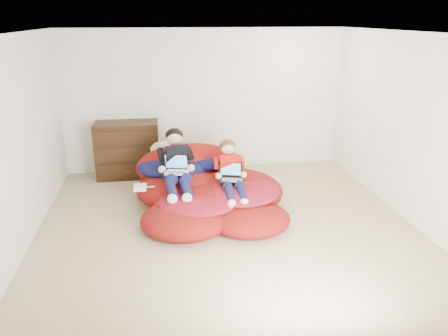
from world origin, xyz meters
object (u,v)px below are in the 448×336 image
Objects in this scene: beanbag_pile at (206,190)px; laptop_black at (231,175)px; younger_boy at (230,170)px; dresser at (128,150)px; laptop_white at (177,168)px; older_boy at (176,161)px.

beanbag_pile is 0.52m from laptop_black.
beanbag_pile is 0.53m from younger_boy.
dresser is 2.84× the size of laptop_white.
older_boy is at bearing 160.71° from younger_boy.
older_boy is (-0.42, 0.09, 0.44)m from beanbag_pile.
dresser is 0.46× the size of beanbag_pile.
dresser is 1.71m from laptop_white.
beanbag_pile is at bearing 153.46° from younger_boy.
younger_boy is 2.72× the size of laptop_white.
younger_boy is 2.79× the size of laptop_black.
beanbag_pile is 2.25× the size of younger_boy.
laptop_black is at bearing -17.18° from laptop_white.
younger_boy is 0.09m from laptop_black.
laptop_white is (-0.75, 0.16, 0.02)m from younger_boy.
beanbag_pile is 6.27× the size of laptop_black.
laptop_black is (-0.00, -0.07, -0.06)m from younger_boy.
older_boy is 1.19× the size of younger_boy.
older_boy is 3.32× the size of laptop_black.
dresser is 1.04× the size of younger_boy.
younger_boy reaches higher than laptop_white.
dresser is at bearing 131.09° from laptop_black.
beanbag_pile is at bearing -12.85° from older_boy.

